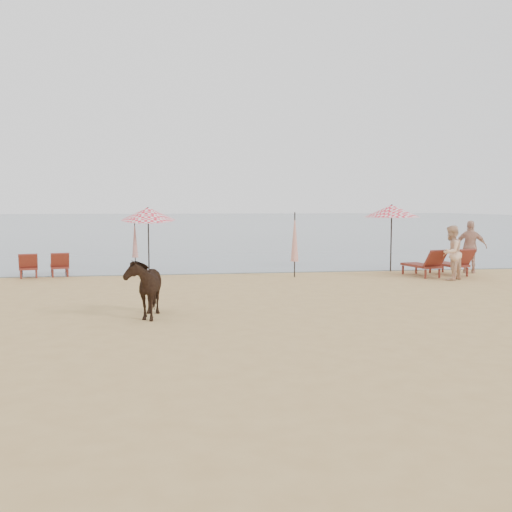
{
  "coord_description": "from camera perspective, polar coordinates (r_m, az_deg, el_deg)",
  "views": [
    {
      "loc": [
        -2.32,
        -10.64,
        2.53
      ],
      "look_at": [
        0.0,
        5.0,
        1.1
      ],
      "focal_mm": 40.0,
      "sensor_mm": 36.0,
      "label": 1
    }
  ],
  "objects": [
    {
      "name": "lounger_cluster_left",
      "position": [
        21.39,
        -20.42,
        -0.86
      ],
      "size": [
        1.94,
        1.89,
        0.59
      ],
      "rotation": [
        0.0,
        0.0,
        0.22
      ],
      "color": "maroon",
      "rests_on": "ground"
    },
    {
      "name": "umbrella_open_left_b",
      "position": [
        21.74,
        -10.74,
        4.17
      ],
      "size": [
        1.98,
        2.02,
        2.53
      ],
      "rotation": [
        0.0,
        0.0,
        -0.33
      ],
      "color": "black",
      "rests_on": "ground"
    },
    {
      "name": "umbrella_closed_right",
      "position": [
        19.88,
        3.89,
        1.88
      ],
      "size": [
        0.28,
        0.28,
        2.27
      ],
      "rotation": [
        0.0,
        0.0,
        0.24
      ],
      "color": "black",
      "rests_on": "ground"
    },
    {
      "name": "lounger_cluster_right",
      "position": [
        21.19,
        17.84,
        -0.67
      ],
      "size": [
        2.2,
        2.14,
        0.67
      ],
      "rotation": [
        0.0,
        0.0,
        0.2
      ],
      "color": "maroon",
      "rests_on": "ground"
    },
    {
      "name": "sea",
      "position": [
        90.71,
        -6.98,
        3.53
      ],
      "size": [
        160.0,
        140.0,
        0.06
      ],
      "primitive_type": "cube",
      "color": "#51606B",
      "rests_on": "ground"
    },
    {
      "name": "cow",
      "position": [
        13.07,
        -11.13,
        -3.06
      ],
      "size": [
        0.81,
        1.65,
        1.37
      ],
      "primitive_type": "imported",
      "rotation": [
        0.0,
        0.0,
        -0.05
      ],
      "color": "black",
      "rests_on": "ground"
    },
    {
      "name": "beachgoer_right_a",
      "position": [
        20.16,
        18.92,
        0.3
      ],
      "size": [
        1.13,
        1.09,
        1.83
      ],
      "primitive_type": "imported",
      "rotation": [
        0.0,
        0.0,
        3.79
      ],
      "color": "#DEAE8B",
      "rests_on": "ground"
    },
    {
      "name": "umbrella_open_right",
      "position": [
        22.12,
        13.42,
        4.39
      ],
      "size": [
        2.08,
        2.08,
        2.54
      ],
      "rotation": [
        0.0,
        0.0,
        0.26
      ],
      "color": "black",
      "rests_on": "ground"
    },
    {
      "name": "ground",
      "position": [
        11.18,
        3.79,
        -7.92
      ],
      "size": [
        120.0,
        120.0,
        0.0
      ],
      "primitive_type": "plane",
      "color": "tan",
      "rests_on": "ground"
    },
    {
      "name": "umbrella_closed_left",
      "position": [
        22.58,
        -12.02,
        1.69
      ],
      "size": [
        0.24,
        0.24,
        1.96
      ],
      "rotation": [
        0.0,
        0.0,
        0.25
      ],
      "color": "black",
      "rests_on": "ground"
    },
    {
      "name": "beachgoer_right_b",
      "position": [
        22.49,
        20.66,
        0.86
      ],
      "size": [
        1.23,
        0.97,
        1.94
      ],
      "primitive_type": "imported",
      "rotation": [
        0.0,
        0.0,
        2.63
      ],
      "color": "tan",
      "rests_on": "ground"
    }
  ]
}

